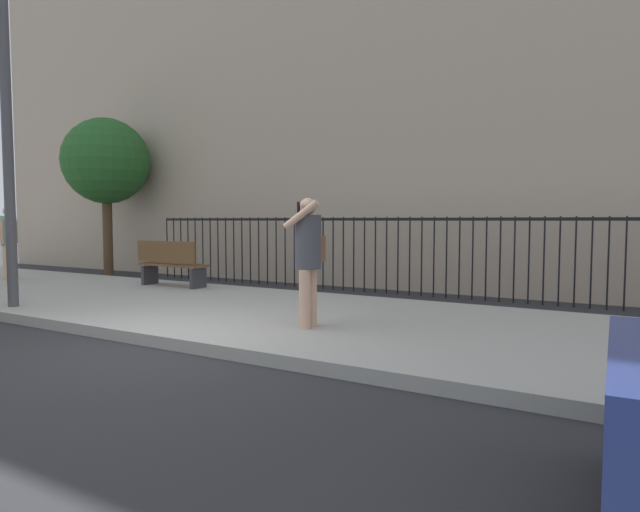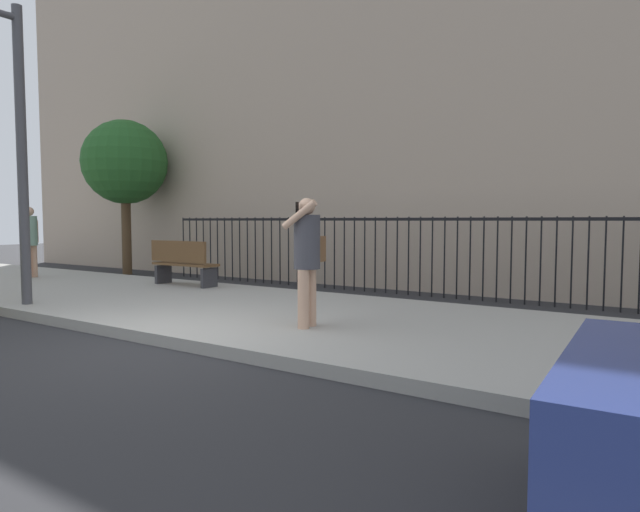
{
  "view_description": "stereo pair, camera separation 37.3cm",
  "coord_description": "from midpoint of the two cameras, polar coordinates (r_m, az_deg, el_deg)",
  "views": [
    {
      "loc": [
        4.98,
        -4.51,
        1.53
      ],
      "look_at": [
        1.29,
        1.68,
        1.05
      ],
      "focal_mm": 30.59,
      "sensor_mm": 36.0,
      "label": 1
    },
    {
      "loc": [
        5.3,
        -4.31,
        1.53
      ],
      "look_at": [
        1.29,
        1.68,
        1.05
      ],
      "focal_mm": 30.59,
      "sensor_mm": 36.0,
      "label": 2
    }
  ],
  "objects": [
    {
      "name": "iron_fence",
      "position": [
        11.53,
        4.32,
        1.22
      ],
      "size": [
        12.03,
        0.04,
        1.6
      ],
      "color": "black",
      "rests_on": "ground"
    },
    {
      "name": "street_bench",
      "position": [
        11.78,
        -16.29,
        -0.67
      ],
      "size": [
        1.6,
        0.45,
        0.95
      ],
      "color": "brown",
      "rests_on": "sidewalk"
    },
    {
      "name": "building_facade",
      "position": [
        14.34,
        9.28,
        17.95
      ],
      "size": [
        28.0,
        4.0,
        10.11
      ],
      "primitive_type": "cube",
      "color": "tan",
      "rests_on": "ground"
    },
    {
      "name": "pedestrian_on_phone",
      "position": [
        6.99,
        -2.7,
        0.36
      ],
      "size": [
        0.49,
        0.68,
        1.66
      ],
      "color": "tan",
      "rests_on": "sidewalk"
    },
    {
      "name": "street_tree_near",
      "position": [
        16.28,
        -22.11,
        9.1
      ],
      "size": [
        2.33,
        2.33,
        4.31
      ],
      "color": "#4C3823",
      "rests_on": "ground"
    },
    {
      "name": "sidewalk",
      "position": [
        8.5,
        -6.98,
        -6.11
      ],
      "size": [
        28.0,
        4.4,
        0.15
      ],
      "primitive_type": "cube",
      "color": "#9E9B93",
      "rests_on": "ground"
    },
    {
      "name": "pedestrian_walking",
      "position": [
        14.72,
        -30.42,
        1.66
      ],
      "size": [
        0.42,
        0.47,
        1.7
      ],
      "color": "tan",
      "rests_on": "sidewalk"
    },
    {
      "name": "ground_plane",
      "position": [
        6.94,
        -18.31,
        -9.15
      ],
      "size": [
        60.0,
        60.0,
        0.0
      ],
      "primitive_type": "plane",
      "color": "#28282B"
    }
  ]
}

